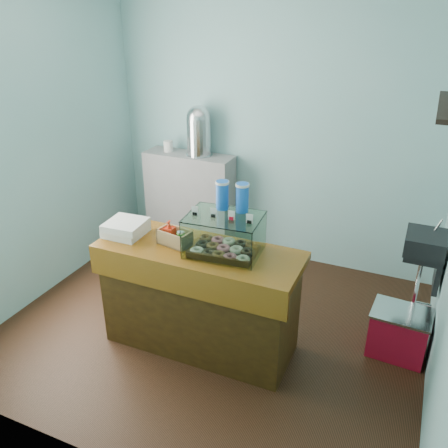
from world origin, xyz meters
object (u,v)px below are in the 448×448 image
at_px(counter, 200,298).
at_px(red_cooler, 399,332).
at_px(display_case, 226,231).
at_px(coffee_urn, 199,130).

height_order(counter, red_cooler, counter).
distance_m(display_case, coffee_urn, 1.84).
height_order(coffee_urn, red_cooler, coffee_urn).
bearing_deg(coffee_urn, red_cooler, -24.69).
bearing_deg(display_case, coffee_urn, 118.17).
distance_m(counter, coffee_urn, 1.99).
relative_size(display_case, red_cooler, 1.21).
bearing_deg(display_case, red_cooler, 15.52).
xyz_separation_m(counter, red_cooler, (1.51, 0.54, -0.26)).
distance_m(counter, display_case, 0.64).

